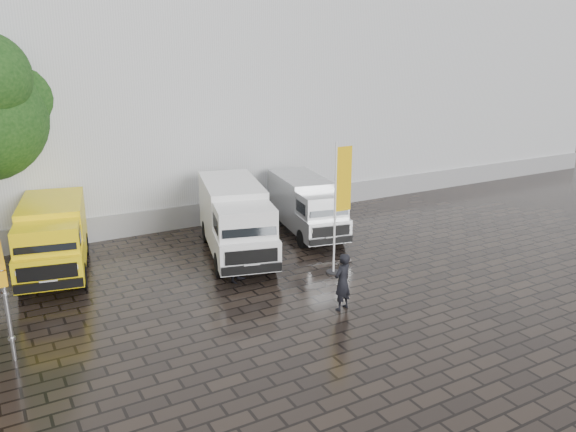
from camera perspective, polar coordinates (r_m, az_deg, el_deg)
name	(u,v)px	position (r m, az deg, el deg)	size (l,w,h in m)	color
ground	(344,276)	(19.48, 5.71, -6.07)	(120.00, 120.00, 0.00)	black
exhibition_hall	(215,77)	(33.13, -7.43, 13.81)	(44.00, 16.00, 12.00)	silver
hall_plinth	(283,202)	(26.73, -0.48, 1.40)	(44.00, 0.15, 1.00)	gray
van_yellow	(53,240)	(20.85, -22.75, -2.25)	(2.02, 5.25, 2.42)	yellow
van_white	(236,221)	(20.99, -5.34, -0.54)	(2.04, 6.12, 2.65)	white
van_silver	(306,207)	(23.51, 1.87, 0.94)	(1.78, 5.33, 2.31)	#A7A9AB
flagpole	(340,202)	(19.04, 5.26, 1.46)	(0.88, 0.50, 4.59)	black
wheelie_bin	(325,199)	(27.25, 3.82, 1.75)	(0.65, 0.65, 1.09)	black
person_front	(342,282)	(16.74, 5.55, -6.67)	(0.64, 0.42, 1.76)	black
person_tent	(240,258)	(18.76, -4.89, -4.23)	(0.81, 0.63, 1.66)	black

